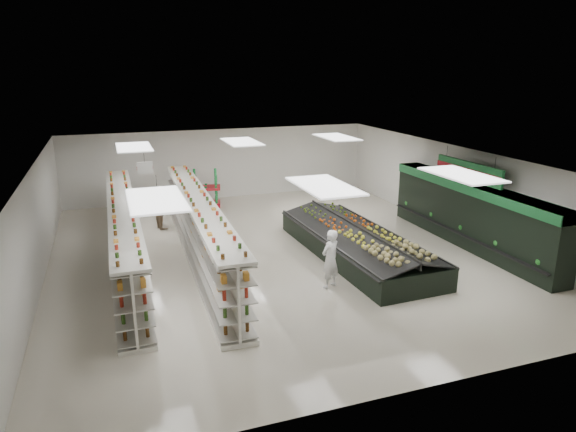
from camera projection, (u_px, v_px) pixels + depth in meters
name	position (u px, v px, depth m)	size (l,w,h in m)	color
floor	(275.00, 253.00, 16.98)	(16.00, 16.00, 0.00)	beige
ceiling	(274.00, 158.00, 16.08)	(14.00, 16.00, 0.02)	white
wall_back	(221.00, 164.00, 23.77)	(14.00, 0.02, 3.20)	white
wall_front	(410.00, 317.00, 9.30)	(14.00, 0.02, 3.20)	white
wall_left	(36.00, 229.00, 14.30)	(0.02, 16.00, 3.20)	white
wall_right	(456.00, 190.00, 18.77)	(0.02, 16.00, 3.20)	white
produce_wall_case	(471.00, 211.00, 17.37)	(0.93, 8.00, 2.20)	black
aisle_sign_near	(157.00, 196.00, 13.19)	(0.52, 0.06, 0.75)	white
aisle_sign_far	(145.00, 168.00, 16.80)	(0.52, 0.06, 0.75)	white
hortifruti_banner	(468.00, 171.00, 16.88)	(0.12, 3.20, 0.95)	#1D6D35
gondola_left	(125.00, 237.00, 15.82)	(0.89, 11.11, 1.92)	white
gondola_center	(200.00, 232.00, 16.25)	(1.18, 11.51, 1.99)	white
produce_island	(356.00, 242.00, 16.63)	(2.79, 7.11, 1.05)	black
soda_endcap	(206.00, 189.00, 22.45)	(1.40, 1.09, 1.59)	#B0141E
shopper_main	(330.00, 259.00, 14.16)	(0.62, 0.40, 1.69)	silver
shopper_background	(161.00, 207.00, 19.43)	(0.80, 0.49, 1.64)	tan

